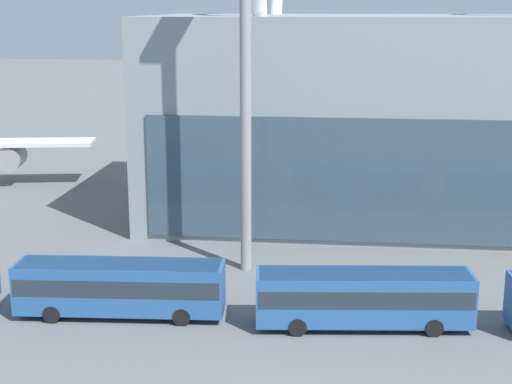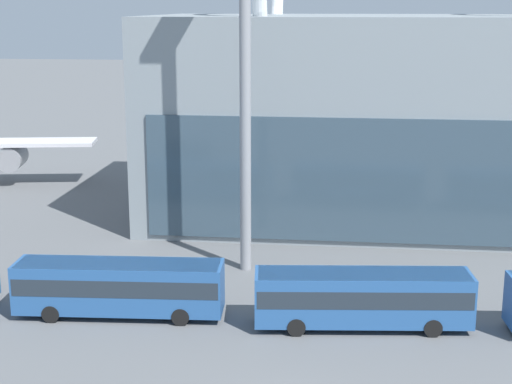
# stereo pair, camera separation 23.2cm
# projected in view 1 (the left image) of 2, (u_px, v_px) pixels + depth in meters

# --- Properties ---
(airliner_at_gate_far) EXTENTS (40.87, 43.07, 14.19)m
(airliner_at_gate_far) POSITION_uv_depth(u_px,v_px,m) (424.00, 123.00, 83.15)
(airliner_at_gate_far) COLOR white
(airliner_at_gate_far) RESTS_ON ground_plane
(shuttle_bus_2) EXTENTS (11.98, 3.31, 3.18)m
(shuttle_bus_2) POSITION_uv_depth(u_px,v_px,m) (120.00, 285.00, 44.61)
(shuttle_bus_2) COLOR #285693
(shuttle_bus_2) RESTS_ON ground_plane
(shuttle_bus_3) EXTENTS (12.05, 3.79, 3.18)m
(shuttle_bus_3) POSITION_uv_depth(u_px,v_px,m) (364.00, 295.00, 43.01)
(shuttle_bus_3) COLOR #285693
(shuttle_bus_3) RESTS_ON ground_plane
(floodlight_mast) EXTENTS (2.02, 2.02, 25.81)m
(floodlight_mast) POSITION_uv_depth(u_px,v_px,m) (245.00, 54.00, 49.67)
(floodlight_mast) COLOR gray
(floodlight_mast) RESTS_ON ground_plane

